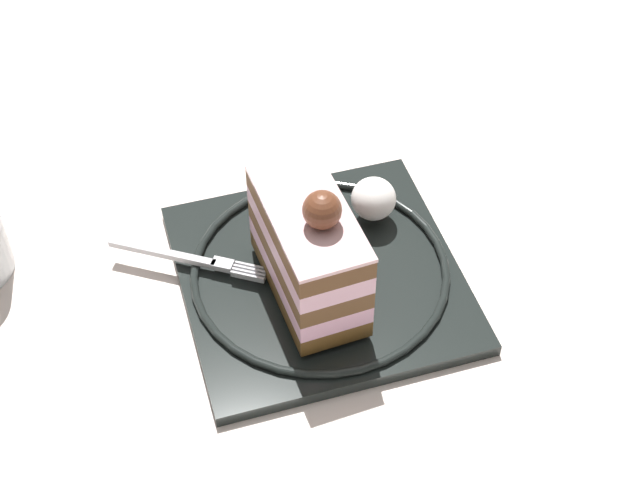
# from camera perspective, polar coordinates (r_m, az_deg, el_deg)

# --- Properties ---
(ground_plane) EXTENTS (2.40, 2.40, 0.00)m
(ground_plane) POSITION_cam_1_polar(r_m,az_deg,el_deg) (0.71, -1.29, -1.70)
(ground_plane) COLOR silver
(dessert_plate) EXTENTS (0.22, 0.22, 0.02)m
(dessert_plate) POSITION_cam_1_polar(r_m,az_deg,el_deg) (0.70, 0.00, -2.15)
(dessert_plate) COLOR black
(dessert_plate) RESTS_ON ground_plane
(cake_slice) EXTENTS (0.07, 0.12, 0.11)m
(cake_slice) POSITION_cam_1_polar(r_m,az_deg,el_deg) (0.65, -0.33, -0.49)
(cake_slice) COLOR brown
(cake_slice) RESTS_ON dessert_plate
(whipped_cream_dollop) EXTENTS (0.03, 0.03, 0.03)m
(whipped_cream_dollop) POSITION_cam_1_polar(r_m,az_deg,el_deg) (0.72, 3.31, 2.55)
(whipped_cream_dollop) COLOR white
(whipped_cream_dollop) RESTS_ON dessert_plate
(fork) EXTENTS (0.11, 0.07, 0.00)m
(fork) POSITION_cam_1_polar(r_m,az_deg,el_deg) (0.70, -7.85, -1.19)
(fork) COLOR silver
(fork) RESTS_ON dessert_plate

